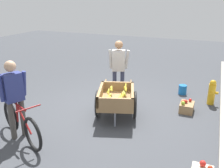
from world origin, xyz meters
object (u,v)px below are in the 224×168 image
(cyclist_person, at_px, (14,93))
(fire_hydrant, at_px, (212,92))
(fruit_cart, at_px, (116,99))
(vendor_person, at_px, (119,65))
(plastic_bucket, at_px, (183,90))
(apple_crate, at_px, (186,107))
(bicycle, at_px, (21,123))

(cyclist_person, distance_m, fire_hydrant, 4.80)
(fruit_cart, height_order, vendor_person, vendor_person)
(fruit_cart, relative_size, vendor_person, 1.12)
(plastic_bucket, relative_size, apple_crate, 0.61)
(fruit_cart, distance_m, plastic_bucket, 2.45)
(bicycle, distance_m, fire_hydrant, 4.71)
(vendor_person, xyz_separation_m, plastic_bucket, (-1.00, 1.61, -0.83))
(vendor_person, distance_m, cyclist_person, 2.89)
(fruit_cart, relative_size, apple_crate, 4.11)
(fruit_cart, distance_m, vendor_person, 1.26)
(plastic_bucket, bearing_deg, vendor_person, -58.10)
(plastic_bucket, height_order, apple_crate, apple_crate)
(fruit_cart, bearing_deg, bicycle, -38.93)
(fruit_cart, height_order, plastic_bucket, fruit_cart)
(vendor_person, relative_size, plastic_bucket, 5.95)
(fire_hydrant, bearing_deg, plastic_bucket, -119.41)
(fruit_cart, relative_size, plastic_bucket, 6.68)
(fruit_cart, bearing_deg, plastic_bucket, 149.25)
(fire_hydrant, bearing_deg, cyclist_person, -47.31)
(plastic_bucket, bearing_deg, apple_crate, 12.51)
(apple_crate, bearing_deg, bicycle, -47.63)
(bicycle, xyz_separation_m, apple_crate, (-2.58, 2.83, -0.23))
(cyclist_person, xyz_separation_m, apple_crate, (-2.52, 2.97, -0.82))
(fire_hydrant, relative_size, apple_crate, 1.52)
(bicycle, bearing_deg, fruit_cart, 141.07)
(bicycle, distance_m, cyclist_person, 0.61)
(cyclist_person, relative_size, fire_hydrant, 2.36)
(vendor_person, height_order, bicycle, vendor_person)
(cyclist_person, xyz_separation_m, fire_hydrant, (-3.23, 3.50, -0.61))
(bicycle, bearing_deg, apple_crate, 132.37)
(vendor_person, distance_m, bicycle, 2.96)
(vendor_person, distance_m, apple_crate, 2.06)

